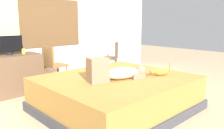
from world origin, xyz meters
TOP-DOWN VIEW (x-y plane):
  - ground_plane at (0.00, 0.00)m, footprint 16.00×16.00m
  - back_wall_with_window at (0.00, 2.47)m, footprint 6.40×0.14m
  - bed at (-0.09, 0.19)m, footprint 2.14×1.90m
  - person_lying at (-0.21, 0.08)m, footprint 0.93×0.49m
  - cat at (0.46, -0.22)m, footprint 0.33×0.22m
  - desk at (-0.90, 2.07)m, footprint 0.90×0.56m
  - tv_monitor at (-0.97, 2.07)m, footprint 0.48×0.10m
  - cup at (-0.72, 2.05)m, footprint 0.06×0.06m
  - chair_by_desk at (-0.20, 1.90)m, footprint 0.41×0.41m
  - chair_spare at (1.34, 1.78)m, footprint 0.53×0.53m
  - curtain_left at (-0.88, 2.35)m, footprint 0.44×0.06m

SIDE VIEW (x-z plane):
  - ground_plane at x=0.00m, z-range 0.00..0.00m
  - bed at x=-0.09m, z-range 0.00..0.51m
  - desk at x=-0.90m, z-range 0.00..0.74m
  - chair_by_desk at x=-0.20m, z-range 0.08..0.94m
  - chair_spare at x=1.34m, z-range 0.08..0.94m
  - cat at x=0.46m, z-range 0.48..0.69m
  - person_lying at x=-0.21m, z-range 0.46..0.80m
  - cup at x=-0.72m, z-range 0.74..0.84m
  - tv_monitor at x=-0.97m, z-range 0.75..1.10m
  - curtain_left at x=-0.88m, z-range 0.00..2.51m
  - back_wall_with_window at x=0.00m, z-range 0.00..2.90m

